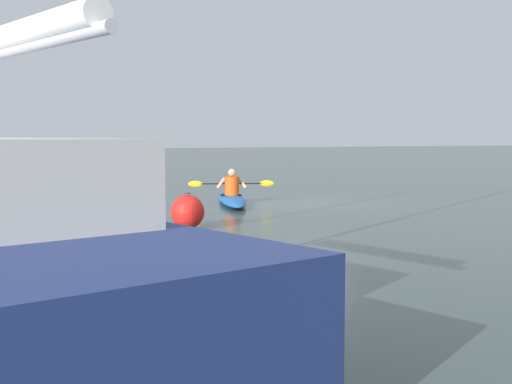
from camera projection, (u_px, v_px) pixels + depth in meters
The scene contains 4 objects.
ground_plane at pixel (301, 204), 19.40m from camera, with size 160.00×160.00×0.00m, color #384742.
kayak at pixel (232, 199), 19.35m from camera, with size 1.77×4.29×0.25m.
kayaker at pixel (232, 184), 19.28m from camera, with size 2.30×0.72×0.73m.
mooring_buoy_orange_mid at pixel (188, 212), 14.22m from camera, with size 0.69×0.69×0.73m.
Camera 1 is at (8.40, 17.43, 1.90)m, focal length 49.45 mm.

